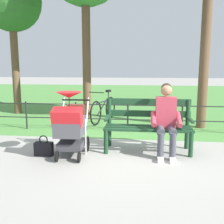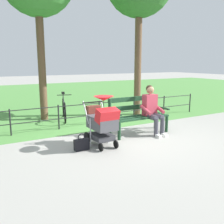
# 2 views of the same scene
# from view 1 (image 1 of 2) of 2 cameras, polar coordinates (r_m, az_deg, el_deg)

# --- Properties ---
(ground_plane) EXTENTS (60.00, 60.00, 0.00)m
(ground_plane) POSITION_cam_1_polar(r_m,az_deg,el_deg) (5.09, 2.41, -8.26)
(ground_plane) COLOR #9E9B93
(grass_lawn) EXTENTS (40.00, 16.00, 0.01)m
(grass_lawn) POSITION_cam_1_polar(r_m,az_deg,el_deg) (13.72, 5.09, 3.27)
(grass_lawn) COLOR #518E42
(grass_lawn) RESTS_ON ground
(park_bench) EXTENTS (1.60, 0.61, 0.96)m
(park_bench) POSITION_cam_1_polar(r_m,az_deg,el_deg) (5.05, 7.66, -2.29)
(park_bench) COLOR #193D23
(park_bench) RESTS_ON ground
(person_on_bench) EXTENTS (0.53, 0.74, 1.28)m
(person_on_bench) POSITION_cam_1_polar(r_m,az_deg,el_deg) (4.82, 11.46, -1.15)
(person_on_bench) COLOR #42424C
(person_on_bench) RESTS_ON ground
(stroller) EXTENTS (0.53, 0.91, 1.15)m
(stroller) POSITION_cam_1_polar(r_m,az_deg,el_deg) (4.67, -8.79, -2.46)
(stroller) COLOR black
(stroller) RESTS_ON ground
(handbag) EXTENTS (0.32, 0.14, 0.37)m
(handbag) POSITION_cam_1_polar(r_m,az_deg,el_deg) (4.94, -14.35, -7.56)
(handbag) COLOR black
(handbag) RESTS_ON ground
(park_fence) EXTENTS (7.68, 0.04, 0.70)m
(park_fence) POSITION_cam_1_polar(r_m,az_deg,el_deg) (6.41, 5.87, -0.60)
(park_fence) COLOR black
(park_fence) RESTS_ON ground
(tree_behind_fence) EXTENTS (1.87, 1.87, 4.50)m
(tree_behind_fence) POSITION_cam_1_polar(r_m,az_deg,el_deg) (9.55, -20.65, 20.96)
(tree_behind_fence) COLOR brown
(tree_behind_fence) RESTS_ON ground
(bicycle) EXTENTS (0.59, 1.61, 0.89)m
(bicycle) POSITION_cam_1_polar(r_m,az_deg,el_deg) (7.56, -1.79, 0.62)
(bicycle) COLOR black
(bicycle) RESTS_ON ground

